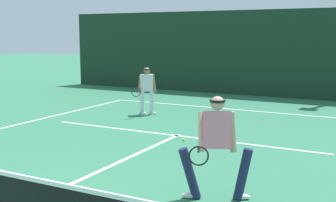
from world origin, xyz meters
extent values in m
cube|color=white|center=(0.00, 10.69, 0.00)|extent=(9.34, 0.10, 0.01)
cube|color=white|center=(0.00, 6.26, 0.00)|extent=(7.62, 0.10, 0.01)
cube|color=white|center=(0.00, 3.20, 0.00)|extent=(0.10, 6.40, 0.01)
cylinder|color=#1E234C|center=(2.85, 2.86, 0.41)|extent=(0.33, 0.26, 0.84)
cylinder|color=#1E234C|center=(2.10, 2.52, 0.41)|extent=(0.40, 0.29, 0.83)
ellipsoid|color=white|center=(2.85, 2.86, 0.04)|extent=(0.28, 0.21, 0.09)
ellipsoid|color=white|center=(2.10, 2.52, 0.04)|extent=(0.28, 0.21, 0.09)
cube|color=pink|center=(2.48, 2.69, 1.11)|extent=(0.53, 0.50, 0.62)
cylinder|color=tan|center=(2.69, 2.79, 1.09)|extent=(0.18, 0.15, 0.64)
cylinder|color=tan|center=(2.26, 2.59, 1.09)|extent=(0.27, 0.45, 0.57)
sphere|color=tan|center=(2.48, 2.69, 1.53)|extent=(0.22, 0.22, 0.22)
cylinder|color=black|center=(2.48, 2.69, 1.57)|extent=(0.32, 0.32, 0.04)
cylinder|color=black|center=(2.32, 2.34, 0.87)|extent=(0.14, 0.25, 0.03)
torus|color=black|center=(2.46, 2.03, 0.87)|extent=(0.28, 0.14, 0.29)
cylinder|color=silver|center=(-2.03, 8.54, 0.38)|extent=(0.18, 0.18, 0.77)
cylinder|color=silver|center=(-2.32, 8.41, 0.38)|extent=(0.18, 0.18, 0.77)
ellipsoid|color=white|center=(-2.03, 8.54, 0.04)|extent=(0.28, 0.21, 0.09)
ellipsoid|color=white|center=(-2.32, 8.41, 0.04)|extent=(0.28, 0.21, 0.09)
cube|color=silver|center=(-2.18, 8.48, 1.03)|extent=(0.45, 0.36, 0.54)
cylinder|color=#9E704C|center=(-1.97, 8.57, 1.01)|extent=(0.19, 0.15, 0.59)
cylinder|color=#9E704C|center=(-2.38, 8.39, 1.01)|extent=(0.25, 0.41, 0.53)
sphere|color=#9E704C|center=(-2.18, 8.48, 1.42)|extent=(0.21, 0.21, 0.21)
cylinder|color=black|center=(-2.18, 8.48, 1.46)|extent=(0.29, 0.29, 0.04)
cylinder|color=black|center=(-2.32, 8.14, 0.81)|extent=(0.13, 0.25, 0.03)
torus|color=black|center=(-2.18, 7.83, 0.81)|extent=(0.28, 0.14, 0.29)
sphere|color=#D1E033|center=(0.41, 5.84, 0.03)|extent=(0.07, 0.07, 0.07)
cube|color=#183321|center=(0.00, 14.33, 1.79)|extent=(19.13, 0.12, 3.57)
camera|label=1|loc=(4.85, -3.45, 2.58)|focal=46.45mm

